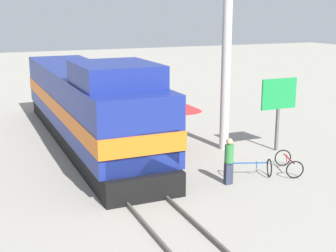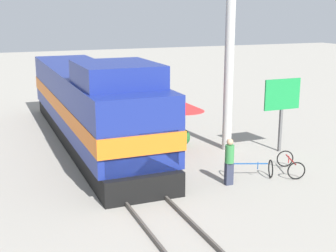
{
  "view_description": "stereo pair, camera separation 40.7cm",
  "coord_description": "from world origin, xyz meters",
  "px_view_note": "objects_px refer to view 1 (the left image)",
  "views": [
    {
      "loc": [
        -5.29,
        -16.88,
        6.43
      ],
      "look_at": [
        1.2,
        -1.94,
        2.38
      ],
      "focal_mm": 50.0,
      "sensor_mm": 36.0,
      "label": 1
    },
    {
      "loc": [
        -4.92,
        -17.04,
        6.43
      ],
      "look_at": [
        1.2,
        -1.94,
        2.38
      ],
      "focal_mm": 50.0,
      "sensor_mm": 36.0,
      "label": 2
    }
  ],
  "objects_px": {
    "bicycle": "(250,168)",
    "person_bystander": "(229,159)",
    "vendor_umbrella": "(182,107)",
    "bicycle_spare": "(289,163)",
    "utility_pole": "(226,58)",
    "locomotive": "(88,106)",
    "billboard_sign": "(279,98)"
  },
  "relations": [
    {
      "from": "vendor_umbrella",
      "to": "billboard_sign",
      "type": "height_order",
      "value": "billboard_sign"
    },
    {
      "from": "vendor_umbrella",
      "to": "bicycle",
      "type": "xyz_separation_m",
      "value": [
        0.98,
        -4.27,
        -1.75
      ]
    },
    {
      "from": "vendor_umbrella",
      "to": "billboard_sign",
      "type": "distance_m",
      "value": 4.48
    },
    {
      "from": "person_bystander",
      "to": "bicycle",
      "type": "bearing_deg",
      "value": 17.05
    },
    {
      "from": "bicycle",
      "to": "billboard_sign",
      "type": "bearing_deg",
      "value": -29.32
    },
    {
      "from": "locomotive",
      "to": "bicycle",
      "type": "relative_size",
      "value": 9.42
    },
    {
      "from": "billboard_sign",
      "to": "utility_pole",
      "type": "bearing_deg",
      "value": 150.21
    },
    {
      "from": "utility_pole",
      "to": "person_bystander",
      "type": "distance_m",
      "value": 5.74
    },
    {
      "from": "bicycle",
      "to": "person_bystander",
      "type": "bearing_deg",
      "value": 128.6
    },
    {
      "from": "locomotive",
      "to": "person_bystander",
      "type": "distance_m",
      "value": 8.24
    },
    {
      "from": "bicycle_spare",
      "to": "utility_pole",
      "type": "bearing_deg",
      "value": -59.67
    },
    {
      "from": "billboard_sign",
      "to": "person_bystander",
      "type": "relative_size",
      "value": 1.89
    },
    {
      "from": "bicycle",
      "to": "utility_pole",
      "type": "bearing_deg",
      "value": 6.46
    },
    {
      "from": "person_bystander",
      "to": "bicycle",
      "type": "xyz_separation_m",
      "value": [
        1.18,
        0.36,
        -0.62
      ]
    },
    {
      "from": "vendor_umbrella",
      "to": "billboard_sign",
      "type": "bearing_deg",
      "value": -22.55
    },
    {
      "from": "locomotive",
      "to": "billboard_sign",
      "type": "bearing_deg",
      "value": -29.96
    },
    {
      "from": "person_bystander",
      "to": "bicycle",
      "type": "distance_m",
      "value": 1.39
    },
    {
      "from": "utility_pole",
      "to": "billboard_sign",
      "type": "relative_size",
      "value": 2.5
    },
    {
      "from": "person_bystander",
      "to": "vendor_umbrella",
      "type": "bearing_deg",
      "value": 87.45
    },
    {
      "from": "person_bystander",
      "to": "utility_pole",
      "type": "bearing_deg",
      "value": 61.98
    },
    {
      "from": "vendor_umbrella",
      "to": "person_bystander",
      "type": "xyz_separation_m",
      "value": [
        -0.21,
        -4.63,
        -1.13
      ]
    },
    {
      "from": "billboard_sign",
      "to": "person_bystander",
      "type": "height_order",
      "value": "billboard_sign"
    },
    {
      "from": "locomotive",
      "to": "vendor_umbrella",
      "type": "distance_m",
      "value": 4.61
    },
    {
      "from": "person_bystander",
      "to": "bicycle",
      "type": "height_order",
      "value": "person_bystander"
    },
    {
      "from": "person_bystander",
      "to": "bicycle_spare",
      "type": "relative_size",
      "value": 1.05
    },
    {
      "from": "utility_pole",
      "to": "vendor_umbrella",
      "type": "xyz_separation_m",
      "value": [
        -2.0,
        0.49,
        -2.18
      ]
    },
    {
      "from": "vendor_umbrella",
      "to": "bicycle",
      "type": "relative_size",
      "value": 1.31
    },
    {
      "from": "locomotive",
      "to": "vendor_umbrella",
      "type": "xyz_separation_m",
      "value": [
        3.68,
        -2.78,
        0.2
      ]
    },
    {
      "from": "billboard_sign",
      "to": "bicycle_spare",
      "type": "xyz_separation_m",
      "value": [
        -1.37,
        -2.71,
        -2.13
      ]
    },
    {
      "from": "person_bystander",
      "to": "bicycle_spare",
      "type": "xyz_separation_m",
      "value": [
        2.96,
        0.21,
        -0.62
      ]
    },
    {
      "from": "billboard_sign",
      "to": "bicycle",
      "type": "bearing_deg",
      "value": -140.86
    },
    {
      "from": "vendor_umbrella",
      "to": "person_bystander",
      "type": "relative_size",
      "value": 1.29
    }
  ]
}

